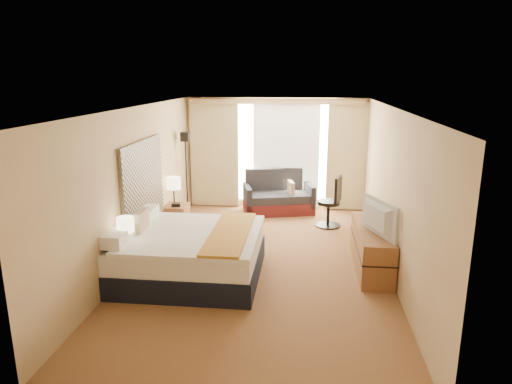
# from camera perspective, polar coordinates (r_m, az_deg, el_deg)

# --- Properties ---
(floor) EXTENTS (4.20, 7.00, 0.02)m
(floor) POSITION_cam_1_polar(r_m,az_deg,el_deg) (7.86, 0.58, -8.82)
(floor) COLOR #5E281A
(floor) RESTS_ON ground
(ceiling) EXTENTS (4.20, 7.00, 0.02)m
(ceiling) POSITION_cam_1_polar(r_m,az_deg,el_deg) (7.24, 0.63, 10.46)
(ceiling) COLOR silver
(ceiling) RESTS_ON wall_back
(wall_back) EXTENTS (4.20, 0.02, 2.60)m
(wall_back) POSITION_cam_1_polar(r_m,az_deg,el_deg) (10.86, 2.47, 4.84)
(wall_back) COLOR #D3BD80
(wall_back) RESTS_ON ground
(wall_front) EXTENTS (4.20, 0.02, 2.60)m
(wall_front) POSITION_cam_1_polar(r_m,az_deg,el_deg) (4.16, -4.35, -11.19)
(wall_front) COLOR #D3BD80
(wall_front) RESTS_ON ground
(wall_left) EXTENTS (0.02, 7.00, 2.60)m
(wall_left) POSITION_cam_1_polar(r_m,az_deg,el_deg) (7.92, -14.68, 0.81)
(wall_left) COLOR #D3BD80
(wall_left) RESTS_ON ground
(wall_right) EXTENTS (0.02, 7.00, 2.60)m
(wall_right) POSITION_cam_1_polar(r_m,az_deg,el_deg) (7.53, 16.71, -0.02)
(wall_right) COLOR #D3BD80
(wall_right) RESTS_ON ground
(headboard) EXTENTS (0.06, 1.85, 1.50)m
(headboard) POSITION_cam_1_polar(r_m,az_deg,el_deg) (8.10, -13.91, 1.00)
(headboard) COLOR black
(headboard) RESTS_ON wall_left
(nightstand_left) EXTENTS (0.45, 0.52, 0.55)m
(nightstand_left) POSITION_cam_1_polar(r_m,az_deg,el_deg) (7.23, -15.40, -9.12)
(nightstand_left) COLOR #8F5B34
(nightstand_left) RESTS_ON floor
(nightstand_right) EXTENTS (0.45, 0.52, 0.55)m
(nightstand_right) POSITION_cam_1_polar(r_m,az_deg,el_deg) (9.45, -9.89, -3.21)
(nightstand_right) COLOR #8F5B34
(nightstand_right) RESTS_ON floor
(media_dresser) EXTENTS (0.50, 1.80, 0.70)m
(media_dresser) POSITION_cam_1_polar(r_m,az_deg,el_deg) (7.77, 14.23, -6.77)
(media_dresser) COLOR #8F5B34
(media_dresser) RESTS_ON floor
(window) EXTENTS (2.30, 0.02, 2.30)m
(window) POSITION_cam_1_polar(r_m,az_deg,el_deg) (10.81, 3.79, 4.89)
(window) COLOR white
(window) RESTS_ON wall_back
(curtains) EXTENTS (4.12, 0.19, 2.56)m
(curtains) POSITION_cam_1_polar(r_m,az_deg,el_deg) (10.73, 2.42, 5.32)
(curtains) COLOR beige
(curtains) RESTS_ON floor
(bed) EXTENTS (2.18, 1.99, 1.06)m
(bed) POSITION_cam_1_polar(r_m,az_deg,el_deg) (7.29, -8.34, -7.57)
(bed) COLOR black
(bed) RESTS_ON floor
(loveseat) EXTENTS (1.73, 1.21, 0.98)m
(loveseat) POSITION_cam_1_polar(r_m,az_deg,el_deg) (10.62, 2.79, -0.78)
(loveseat) COLOR #581919
(loveseat) RESTS_ON floor
(floor_lamp) EXTENTS (0.24, 0.24, 1.91)m
(floor_lamp) POSITION_cam_1_polar(r_m,az_deg,el_deg) (10.14, -8.76, 4.27)
(floor_lamp) COLOR black
(floor_lamp) RESTS_ON floor
(desk_chair) EXTENTS (0.53, 0.53, 1.09)m
(desk_chair) POSITION_cam_1_polar(r_m,az_deg,el_deg) (9.64, 9.39, -1.54)
(desk_chair) COLOR black
(desk_chair) RESTS_ON floor
(lamp_left) EXTENTS (0.25, 0.25, 0.54)m
(lamp_left) POSITION_cam_1_polar(r_m,az_deg,el_deg) (6.96, -16.02, -4.02)
(lamp_left) COLOR black
(lamp_left) RESTS_ON nightstand_left
(lamp_right) EXTENTS (0.28, 0.28, 0.58)m
(lamp_right) POSITION_cam_1_polar(r_m,az_deg,el_deg) (9.23, -10.28, 1.03)
(lamp_right) COLOR black
(lamp_right) RESTS_ON nightstand_right
(tissue_box) EXTENTS (0.12, 0.12, 0.10)m
(tissue_box) POSITION_cam_1_polar(r_m,az_deg,el_deg) (6.93, -14.98, -7.20)
(tissue_box) COLOR #87B6D0
(tissue_box) RESTS_ON nightstand_left
(telephone) EXTENTS (0.19, 0.17, 0.06)m
(telephone) POSITION_cam_1_polar(r_m,az_deg,el_deg) (9.26, -9.97, -1.59)
(telephone) COLOR black
(telephone) RESTS_ON nightstand_right
(television) EXTENTS (0.48, 0.94, 0.55)m
(television) POSITION_cam_1_polar(r_m,az_deg,el_deg) (7.21, 14.53, -3.17)
(television) COLOR black
(television) RESTS_ON media_dresser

